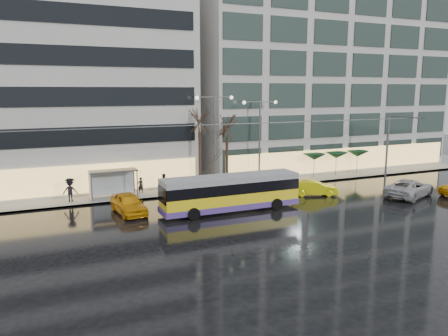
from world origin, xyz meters
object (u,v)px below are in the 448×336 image
street_lamp_near (215,129)px  trolleybus (231,194)px  bus_shelter (109,178)px  taxi_a (129,203)px

street_lamp_near → trolleybus: bearing=-103.6°
trolleybus → bus_shelter: 11.68m
street_lamp_near → taxi_a: 12.38m
trolleybus → taxi_a: size_ratio=2.38×
trolleybus → street_lamp_near: size_ratio=1.27×
trolleybus → bus_shelter: bearing=136.1°
taxi_a → street_lamp_near: bearing=23.5°
trolleybus → street_lamp_near: street_lamp_near is taller
street_lamp_near → taxi_a: size_ratio=1.87×
bus_shelter → taxi_a: size_ratio=0.87×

